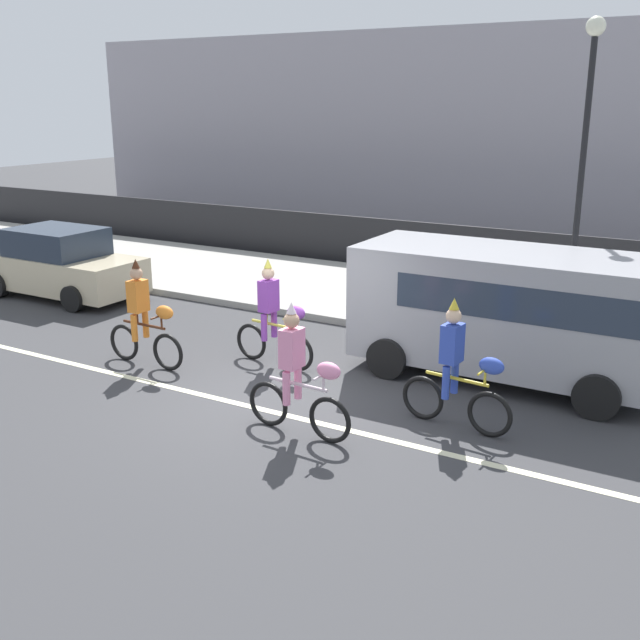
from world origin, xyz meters
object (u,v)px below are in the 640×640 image
at_px(parked_van_grey, 512,306).
at_px(street_lamp_post, 586,131).
at_px(parade_cyclist_pink, 299,378).
at_px(parade_cyclist_purple, 274,320).
at_px(parked_car_beige, 61,264).
at_px(parade_cyclist_cobalt, 458,373).
at_px(parade_cyclist_orange, 144,320).

distance_m(parked_van_grey, street_lamp_post, 4.20).
relative_size(parade_cyclist_pink, street_lamp_post, 0.33).
height_order(parade_cyclist_purple, parked_car_beige, parade_cyclist_purple).
bearing_deg(street_lamp_post, parade_cyclist_cobalt, -93.47).
xyz_separation_m(parade_cyclist_purple, street_lamp_post, (4.06, 4.62, 3.15)).
xyz_separation_m(parked_van_grey, street_lamp_post, (0.28, 3.20, 2.71)).
relative_size(parade_cyclist_orange, street_lamp_post, 0.33).
height_order(parade_cyclist_cobalt, street_lamp_post, street_lamp_post).
relative_size(parade_cyclist_pink, parked_car_beige, 0.47).
bearing_deg(parade_cyclist_orange, parade_cyclist_purple, 30.40).
relative_size(parade_cyclist_purple, parked_van_grey, 0.38).
height_order(parade_cyclist_pink, parade_cyclist_cobalt, same).
distance_m(parade_cyclist_pink, parked_van_grey, 4.14).
relative_size(parade_cyclist_orange, parked_van_grey, 0.38).
xyz_separation_m(parade_cyclist_purple, parade_cyclist_cobalt, (3.72, -0.92, 0.00)).
height_order(parade_cyclist_orange, parade_cyclist_cobalt, same).
distance_m(parade_cyclist_orange, parked_car_beige, 5.79).
height_order(parade_cyclist_cobalt, parked_van_grey, parked_van_grey).
relative_size(parade_cyclist_orange, parade_cyclist_purple, 1.00).
bearing_deg(parade_cyclist_pink, parked_car_beige, 157.35).
bearing_deg(parade_cyclist_pink, parked_van_grey, 62.54).
bearing_deg(parade_cyclist_pink, street_lamp_post, 72.37).
bearing_deg(parked_car_beige, parked_van_grey, -0.52).
height_order(parade_cyclist_purple, parade_cyclist_cobalt, same).
bearing_deg(parked_car_beige, parade_cyclist_purple, -12.10).
relative_size(parade_cyclist_purple, parked_car_beige, 0.47).
bearing_deg(parade_cyclist_cobalt, parade_cyclist_purple, 166.14).
height_order(parked_van_grey, street_lamp_post, street_lamp_post).
height_order(parade_cyclist_pink, parked_car_beige, parade_cyclist_pink).
height_order(parade_cyclist_orange, street_lamp_post, street_lamp_post).
bearing_deg(street_lamp_post, parade_cyclist_purple, -131.28).
xyz_separation_m(parade_cyclist_orange, parade_cyclist_purple, (1.96, 1.15, 0.00)).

